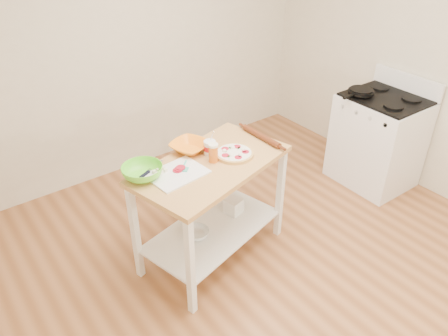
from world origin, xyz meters
TOP-DOWN VIEW (x-y plane):
  - room_shell at (0.00, 0.00)m, footprint 4.04×4.54m
  - prep_island at (-0.33, 0.55)m, footprint 1.33×0.92m
  - gas_stove at (1.67, 0.46)m, footprint 0.66×0.76m
  - skillet at (1.51, 0.65)m, footprint 0.39×0.25m
  - pizza at (-0.13, 0.54)m, footprint 0.30×0.30m
  - cutting_board at (-0.62, 0.58)m, footprint 0.43×0.34m
  - spatula at (-0.53, 0.60)m, footprint 0.11×0.14m
  - knife at (-0.77, 0.70)m, footprint 0.25×0.14m
  - orange_bowl at (-0.36, 0.80)m, footprint 0.36×0.36m
  - green_bowl at (-0.83, 0.68)m, footprint 0.41×0.41m
  - beer_pint at (-0.31, 0.56)m, footprint 0.07×0.07m
  - yogurt_tub at (-0.26, 0.66)m, footprint 0.09×0.09m
  - rolling_pin at (0.21, 0.60)m, footprint 0.05×0.42m
  - shelf_glass_bowl at (-0.49, 0.55)m, footprint 0.28×0.28m
  - shelf_bin at (-0.06, 0.63)m, footprint 0.16×0.16m

SIDE VIEW (x-z plane):
  - shelf_glass_bowl at x=-0.49m, z-range 0.26..0.32m
  - shelf_bin at x=-0.06m, z-range 0.26..0.39m
  - gas_stove at x=1.67m, z-range -0.08..1.03m
  - prep_island at x=-0.33m, z-range 0.20..1.10m
  - cutting_board at x=-0.62m, z-range 0.89..0.93m
  - spatula at x=-0.53m, z-range 0.91..0.92m
  - pizza at x=-0.13m, z-range 0.89..0.94m
  - knife at x=-0.77m, z-range 0.91..0.92m
  - rolling_pin at x=0.21m, z-range 0.90..0.95m
  - orange_bowl at x=-0.36m, z-range 0.90..0.97m
  - green_bowl at x=-0.83m, z-range 0.90..0.99m
  - yogurt_tub at x=-0.26m, z-range 0.86..1.06m
  - beer_pint at x=-0.31m, z-range 0.90..1.05m
  - skillet at x=1.51m, z-range 0.96..0.99m
  - room_shell at x=0.00m, z-range -0.02..2.72m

